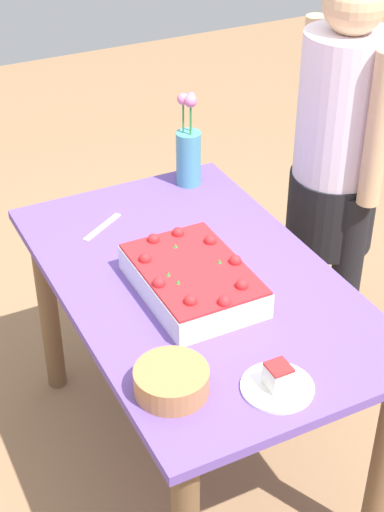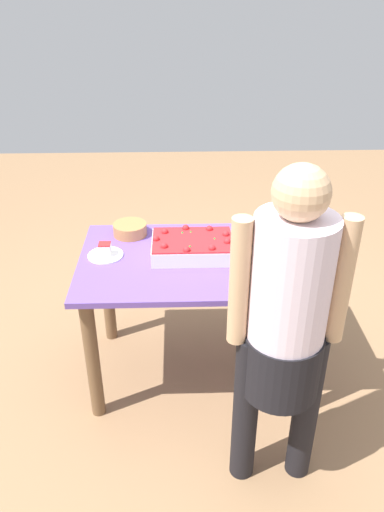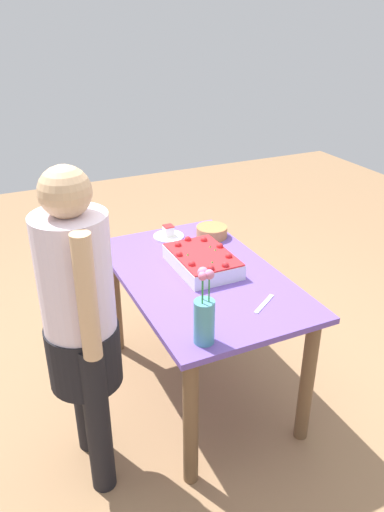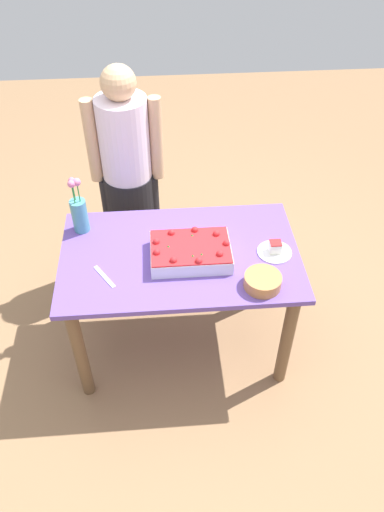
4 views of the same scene
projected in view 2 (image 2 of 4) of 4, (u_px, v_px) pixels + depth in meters
ground_plane at (202, 368)px, 2.92m from camera, size 8.00×8.00×0.00m
dining_table at (203, 280)px, 2.61m from camera, size 1.26×0.78×0.75m
sheet_cake at (192, 246)px, 2.56m from camera, size 0.41×0.29×0.11m
serving_plate_with_slice at (105, 252)px, 2.55m from camera, size 0.18×0.18×0.07m
cake_knife at (274, 243)px, 2.68m from camera, size 0.12×0.17×0.00m
flower_vase at (321, 258)px, 2.29m from camera, size 0.09×0.09×0.34m
fruit_bowl at (130, 229)px, 2.75m from camera, size 0.19×0.19×0.07m
person_standing at (286, 323)px, 1.91m from camera, size 0.45×0.31×1.49m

